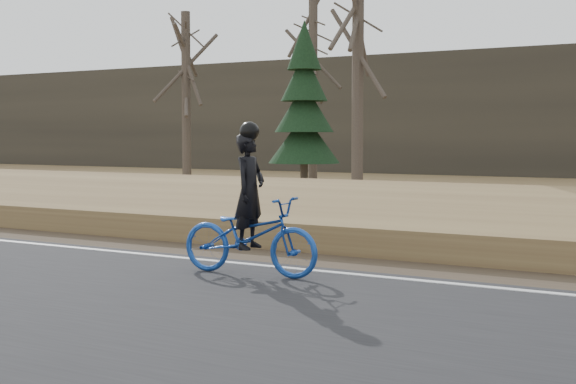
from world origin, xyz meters
The scene contains 13 objects.
ground centered at (0.00, 0.00, 0.00)m, with size 120.00×120.00×0.00m, color olive.
road centered at (0.00, -2.50, 0.03)m, with size 120.00×6.00×0.06m, color black.
edge_line centered at (0.00, 0.20, 0.07)m, with size 120.00×0.12×0.01m, color silver.
shoulder centered at (0.00, 1.20, 0.02)m, with size 120.00×1.60×0.04m, color #473A2B.
embankment centered at (0.00, 4.20, 0.22)m, with size 120.00×5.00×0.44m, color olive.
ballast centered at (0.00, 8.00, 0.23)m, with size 120.00×3.00×0.45m, color slate.
railroad centered at (0.00, 8.00, 0.53)m, with size 120.00×2.40×0.29m.
treeline_backdrop centered at (0.00, 30.00, 3.00)m, with size 120.00×4.00×6.00m, color #383328.
cyclist centered at (1.88, -0.51, 0.70)m, with size 2.02×0.82×2.03m.
bare_tree_far_left centered at (-11.32, 15.42, 3.32)m, with size 0.36×0.36×6.64m, color #4F4439.
bare_tree_left centered at (-7.54, 18.66, 4.15)m, with size 0.36×0.36×8.29m, color #4F4439.
bare_tree_near_left centered at (-2.90, 12.95, 3.75)m, with size 0.36×0.36×7.49m, color #4F4439.
conifer centered at (-6.50, 16.08, 2.87)m, with size 2.60×2.60×6.06m.
Camera 1 is at (7.60, -9.34, 1.90)m, focal length 50.00 mm.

